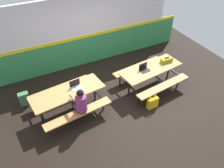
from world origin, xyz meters
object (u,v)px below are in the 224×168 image
(toolbox_grey, at_px, (167,60))
(student_nearer, at_px, (80,103))
(laptop_dark, at_px, (144,69))
(picnic_table_left, at_px, (68,96))
(backpack_dark, at_px, (24,99))
(laptop_silver, at_px, (76,86))
(picnic_table_right, at_px, (151,72))
(tote_bag_bright, at_px, (153,103))

(toolbox_grey, bearing_deg, student_nearer, -170.87)
(laptop_dark, bearing_deg, picnic_table_left, 177.96)
(toolbox_grey, distance_m, backpack_dark, 4.71)
(laptop_silver, relative_size, backpack_dark, 0.78)
(student_nearer, bearing_deg, picnic_table_right, 9.73)
(tote_bag_bright, bearing_deg, student_nearer, 167.70)
(picnic_table_left, xyz_separation_m, picnic_table_right, (2.77, -0.10, 0.00))
(laptop_silver, relative_size, laptop_dark, 1.00)
(picnic_table_right, relative_size, student_nearer, 1.79)
(tote_bag_bright, bearing_deg, toolbox_grey, 40.36)
(toolbox_grey, bearing_deg, laptop_dark, -175.54)
(laptop_silver, distance_m, toolbox_grey, 3.14)
(student_nearer, relative_size, toolbox_grey, 3.02)
(backpack_dark, bearing_deg, picnic_table_left, -37.19)
(picnic_table_right, height_order, tote_bag_bright, picnic_table_right)
(picnic_table_right, xyz_separation_m, tote_bag_bright, (-0.49, -0.90, -0.39))
(laptop_dark, xyz_separation_m, toolbox_grey, (0.93, 0.07, 0.02))
(backpack_dark, bearing_deg, picnic_table_right, -13.90)
(toolbox_grey, bearing_deg, laptop_silver, 178.39)
(picnic_table_left, relative_size, backpack_dark, 4.90)
(laptop_dark, distance_m, backpack_dark, 3.82)
(picnic_table_right, xyz_separation_m, laptop_silver, (-2.48, 0.17, 0.21))
(picnic_table_left, distance_m, student_nearer, 0.58)
(student_nearer, bearing_deg, laptop_dark, 10.96)
(backpack_dark, height_order, tote_bag_bright, backpack_dark)
(laptop_silver, bearing_deg, tote_bag_bright, -28.22)
(student_nearer, bearing_deg, toolbox_grey, 9.13)
(toolbox_grey, relative_size, tote_bag_bright, 0.93)
(picnic_table_left, height_order, tote_bag_bright, picnic_table_left)
(laptop_dark, height_order, tote_bag_bright, laptop_dark)
(laptop_dark, bearing_deg, toolbox_grey, 4.46)
(laptop_dark, distance_m, toolbox_grey, 0.93)
(laptop_silver, distance_m, tote_bag_bright, 2.34)
(laptop_dark, relative_size, toolbox_grey, 0.86)
(picnic_table_right, bearing_deg, student_nearer, -170.27)
(student_nearer, height_order, tote_bag_bright, student_nearer)
(picnic_table_left, bearing_deg, laptop_silver, 14.07)
(picnic_table_left, bearing_deg, tote_bag_bright, -23.65)
(tote_bag_bright, bearing_deg, laptop_dark, 76.00)
(student_nearer, height_order, laptop_dark, student_nearer)
(student_nearer, distance_m, backpack_dark, 2.00)
(student_nearer, xyz_separation_m, laptop_dark, (2.32, 0.45, 0.08))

